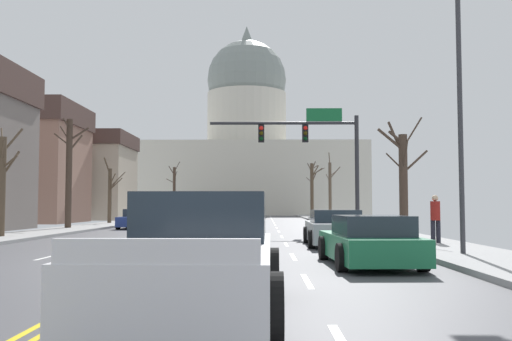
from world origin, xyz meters
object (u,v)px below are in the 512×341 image
Objects in this scene: pickup_truck_near_03 at (198,260)px; sedan_oncoming_00 at (137,219)px; sedan_near_00 at (242,225)px; pedestrian_00 at (435,216)px; sedan_near_01 at (334,229)px; sedan_oncoming_01 at (164,216)px; signal_gantry at (314,143)px; street_lamp_right at (450,80)px; sedan_near_02 at (369,242)px.

sedan_oncoming_00 is at bearing 104.03° from pickup_truck_near_03.
sedan_near_00 is at bearing -52.52° from sedan_oncoming_00.
sedan_oncoming_00 is 2.54× the size of pedestrian_00.
sedan_oncoming_01 is at bearing 112.76° from sedan_near_01.
sedan_oncoming_00 is (-10.55, 15.20, -0.05)m from sedan_near_01.
signal_gantry is 10.20m from sedan_near_01.
sedan_near_01 is 3.59m from pedestrian_00.
signal_gantry reaches higher than sedan_near_00.
street_lamp_right is 1.77× the size of sedan_near_02.
pickup_truck_near_03 reaches higher than sedan_near_00.
sedan_near_00 is 19.33m from pickup_truck_near_03.
pedestrian_00 reaches higher than sedan_oncoming_00.
pedestrian_00 is (14.08, -15.69, 0.51)m from sedan_oncoming_00.
sedan_near_00 is at bearing -139.51° from signal_gantry.
sedan_oncoming_01 is at bearing 123.81° from signal_gantry.
sedan_near_01 is 0.98× the size of sedan_near_02.
street_lamp_right reaches higher than sedan_oncoming_01.
pickup_truck_near_03 is 3.25× the size of pedestrian_00.
street_lamp_right is at bearing -100.79° from pedestrian_00.
signal_gantry is 4.66× the size of pedestrian_00.
signal_gantry is at bearing 109.17° from pedestrian_00.
street_lamp_right reaches higher than pedestrian_00.
sedan_near_01 reaches higher than sedan_near_02.
sedan_near_02 is (-0.11, -16.12, -4.17)m from signal_gantry.
signal_gantry is at bearing 89.62° from sedan_near_02.
sedan_oncoming_00 is at bearing 115.66° from sedan_near_02.
street_lamp_right is 11.19m from pickup_truck_near_03.
sedan_oncoming_00 is (-10.57, 22.00, -0.01)m from sedan_near_02.
sedan_near_00 is 9.75m from pedestrian_00.
pedestrian_00 is at bearing 60.86° from sedan_near_02.
pedestrian_00 is at bearing 61.16° from pickup_truck_near_03.
sedan_near_00 is at bearing 90.42° from pickup_truck_near_03.
sedan_near_01 is 18.51m from sedan_oncoming_00.
sedan_oncoming_01 is (-0.12, 10.24, 0.05)m from sedan_oncoming_00.
sedan_near_00 is 20.55m from sedan_oncoming_01.
pedestrian_00 is (3.41, -9.81, -3.67)m from signal_gantry.
sedan_oncoming_01 is 2.77× the size of pedestrian_00.
signal_gantry is 6.45m from sedan_near_00.
sedan_near_00 is 0.92× the size of sedan_oncoming_01.
sedan_near_00 is 2.56× the size of pedestrian_00.
sedan_near_02 reaches higher than sedan_near_00.
sedan_near_01 is 2.71× the size of pedestrian_00.
sedan_oncoming_00 is 21.09m from pedestrian_00.
sedan_near_02 is at bearing -74.37° from sedan_near_00.
street_lamp_right reaches higher than sedan_near_00.
sedan_oncoming_00 is at bearing 131.91° from pedestrian_00.
pickup_truck_near_03 is at bearing -89.58° from sedan_near_00.
sedan_near_02 is at bearing -144.39° from street_lamp_right.
signal_gantry is 11.01m from pedestrian_00.
sedan_near_02 is 33.96m from sedan_oncoming_01.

